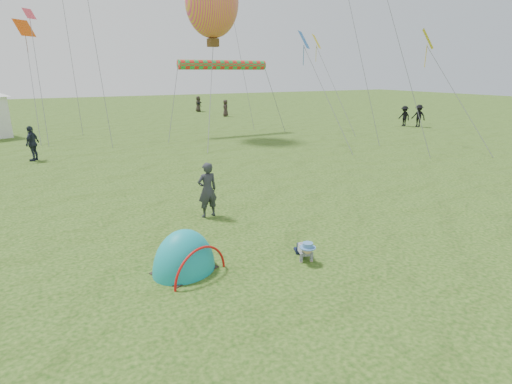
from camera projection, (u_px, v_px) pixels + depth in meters
name	position (u px, v px, depth m)	size (l,w,h in m)	color
ground	(314.00, 270.00, 8.95)	(140.00, 140.00, 0.00)	#103609
crawling_toddler	(305.00, 249.00, 9.38)	(0.48, 0.68, 0.52)	black
popup_tent	(185.00, 270.00, 8.93)	(1.49, 1.22, 1.92)	teal
standing_adult	(207.00, 190.00, 12.02)	(0.62, 0.41, 1.70)	#2B2C33
crowd_person_2	(32.00, 143.00, 19.68)	(1.01, 0.42, 1.73)	#252C3A
crowd_person_3	(419.00, 116.00, 31.75)	(1.14, 0.65, 1.76)	black
crowd_person_4	(226.00, 108.00, 39.20)	(0.79, 0.52, 1.63)	#2D2320
crowd_person_5	(199.00, 104.00, 44.26)	(1.53, 0.49, 1.65)	black
crowd_person_9	(404.00, 116.00, 32.20)	(1.05, 0.60, 1.62)	black
crowd_person_10	(198.00, 104.00, 44.00)	(0.82, 0.53, 1.68)	#2B241F
balloon_kite	(212.00, 7.00, 24.74)	(3.32, 3.32, 4.65)	gold
rainbow_tube_kite	(223.00, 65.00, 27.40)	(0.64, 0.64, 6.38)	red
diamond_kite_0	(24.00, 28.00, 26.15)	(1.22, 1.22, 0.00)	#DB5009
diamond_kite_2	(317.00, 41.00, 29.65)	(1.14, 1.14, 0.00)	yellow
diamond_kite_7	(428.00, 39.00, 23.05)	(1.26, 1.26, 0.00)	gold
diamond_kite_10	(304.00, 40.00, 23.69)	(1.16, 1.16, 0.00)	#2D6ABA
diamond_kite_11	(29.00, 14.00, 25.51)	(0.74, 0.74, 0.00)	#F64356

